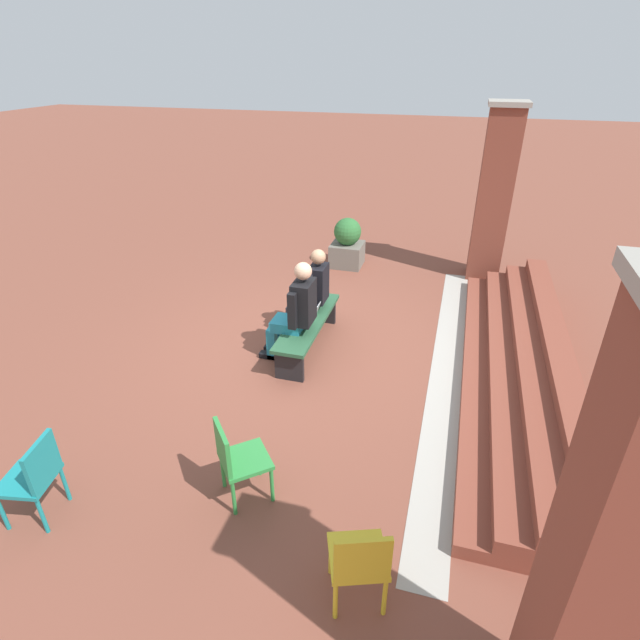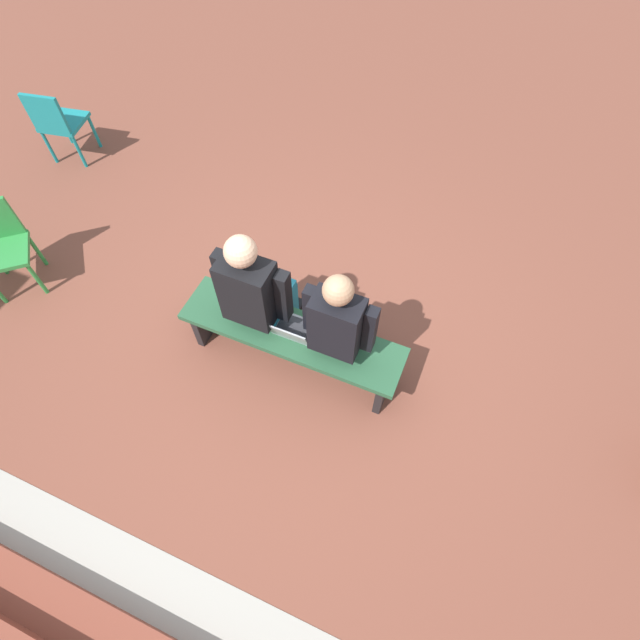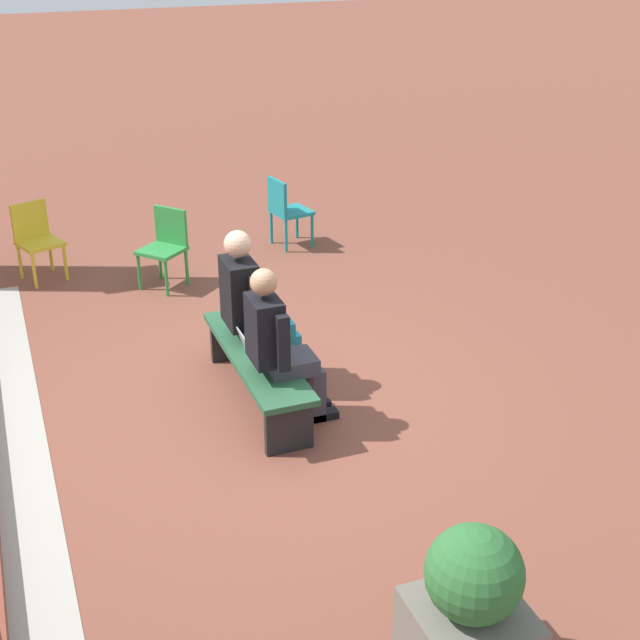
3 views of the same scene
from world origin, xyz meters
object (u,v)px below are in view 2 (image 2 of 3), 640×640
bench (292,338)px  person_student (341,323)px  plastic_chair_near_bench_right (0,242)px  plastic_chair_foreground (58,121)px  laptop (293,330)px  person_adult (257,290)px

bench → person_student: size_ratio=1.35×
plastic_chair_near_bench_right → plastic_chair_foreground: 1.72m
plastic_chair_foreground → person_student: bearing=160.4°
bench → person_student: (-0.38, -0.07, 0.36)m
plastic_chair_near_bench_right → laptop: bearing=-176.7°
bench → plastic_chair_near_bench_right: plastic_chair_near_bench_right is taller
bench → person_adult: (0.30, -0.07, 0.39)m
person_adult → plastic_chair_near_bench_right: 2.45m
plastic_chair_near_bench_right → plastic_chair_foreground: (0.67, -1.58, 0.00)m
bench → person_student: 0.53m
bench → person_adult: bearing=-13.3°
plastic_chair_near_bench_right → plastic_chair_foreground: bearing=-67.0°
laptop → plastic_chair_foreground: size_ratio=0.38×
laptop → person_adult: bearing=-14.4°
bench → laptop: laptop is taller
person_student → plastic_chair_foreground: 4.02m
laptop → plastic_chair_foreground: 3.70m
bench → person_adult: 0.50m
laptop → plastic_chair_near_bench_right: size_ratio=0.38×
person_student → laptop: 0.43m
person_student → plastic_chair_near_bench_right: 3.12m
bench → person_student: bearing=-170.1°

